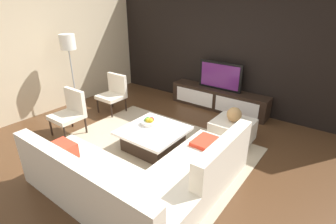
% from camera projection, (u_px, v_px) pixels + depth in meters
% --- Properties ---
extents(ground_plane, '(14.00, 14.00, 0.00)m').
position_uv_depth(ground_plane, '(154.00, 152.00, 4.49)').
color(ground_plane, '#4C301C').
extents(feature_wall_back, '(6.40, 0.12, 2.80)m').
position_uv_depth(feature_wall_back, '(228.00, 49.00, 5.90)').
color(feature_wall_back, black).
rests_on(feature_wall_back, ground).
extents(side_wall_left, '(0.12, 5.20, 2.80)m').
position_uv_depth(side_wall_left, '(50.00, 49.00, 5.82)').
color(side_wall_left, beige).
rests_on(side_wall_left, ground).
extents(area_rug, '(3.31, 2.58, 0.01)m').
position_uv_depth(area_rug, '(150.00, 150.00, 4.55)').
color(area_rug, tan).
rests_on(area_rug, ground).
extents(media_console, '(2.36, 0.44, 0.50)m').
position_uv_depth(media_console, '(218.00, 99.00, 6.14)').
color(media_console, black).
rests_on(media_console, ground).
extents(television, '(1.04, 0.06, 0.64)m').
position_uv_depth(television, '(220.00, 76.00, 5.91)').
color(television, black).
rests_on(television, media_console).
extents(sectional_couch, '(2.46, 2.28, 0.80)m').
position_uv_depth(sectional_couch, '(140.00, 178.00, 3.44)').
color(sectional_couch, beige).
rests_on(sectional_couch, ground).
extents(coffee_table, '(1.03, 1.03, 0.38)m').
position_uv_depth(coffee_table, '(153.00, 138.00, 4.54)').
color(coffee_table, black).
rests_on(coffee_table, ground).
extents(accent_chair_near, '(0.55, 0.54, 0.87)m').
position_uv_depth(accent_chair_near, '(70.00, 110.00, 4.97)').
color(accent_chair_near, black).
rests_on(accent_chair_near, ground).
extents(floor_lamp, '(0.33, 0.33, 1.77)m').
position_uv_depth(floor_lamp, '(68.00, 47.00, 5.53)').
color(floor_lamp, '#A5A5AA').
rests_on(floor_lamp, ground).
extents(ottoman, '(0.70, 0.70, 0.40)m').
position_uv_depth(ottoman, '(232.00, 131.00, 4.80)').
color(ottoman, beige).
rests_on(ottoman, ground).
extents(fruit_bowl, '(0.28, 0.28, 0.14)m').
position_uv_depth(fruit_bowl, '(149.00, 122.00, 4.61)').
color(fruit_bowl, silver).
rests_on(fruit_bowl, coffee_table).
extents(accent_chair_far, '(0.55, 0.52, 0.87)m').
position_uv_depth(accent_chair_far, '(114.00, 91.00, 5.95)').
color(accent_chair_far, black).
rests_on(accent_chair_far, ground).
extents(decorative_ball, '(0.27, 0.27, 0.27)m').
position_uv_depth(decorative_ball, '(234.00, 114.00, 4.66)').
color(decorative_ball, '#AD8451').
rests_on(decorative_ball, ottoman).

